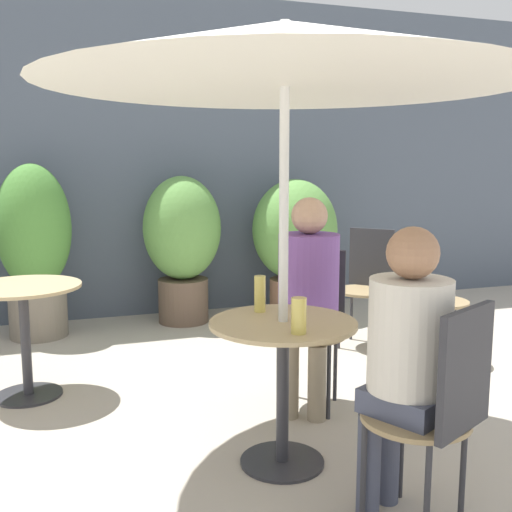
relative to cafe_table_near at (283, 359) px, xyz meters
The scene contains 16 objects.
ground_plane 0.53m from the cafe_table_near, 91.03° to the right, with size 20.00×20.00×0.00m, color #B2A899.
storefront_wall 3.32m from the cafe_table_near, 90.04° to the left, with size 10.00×0.06×3.00m.
cafe_table_near is the anchor object (origin of this frame).
cafe_table_far 1.77m from the cafe_table_near, 132.61° to the left, with size 0.70×0.70×0.71m.
bistro_chair_0 0.80m from the cafe_table_near, 63.78° to the right, with size 0.47×0.48×0.92m.
bistro_chair_1 0.80m from the cafe_table_near, 56.22° to the left, with size 0.48×0.49×0.92m.
bistro_chair_2 2.11m from the cafe_table_near, 50.21° to the left, with size 0.49×0.49×0.92m.
bistro_chair_4 1.88m from the cafe_table_near, 35.71° to the left, with size 0.48×0.47×0.92m.
seated_person_0 0.68m from the cafe_table_near, 63.78° to the right, with size 0.38×0.39×1.20m.
seated_person_1 0.68m from the cafe_table_near, 56.22° to the left, with size 0.43×0.44×1.25m.
beer_glass_0 0.35m from the cafe_table_near, 101.97° to the left, with size 0.06×0.06×0.18m.
beer_glass_1 0.34m from the cafe_table_near, 93.45° to the right, with size 0.07×0.07×0.16m.
potted_plant_0 2.93m from the cafe_table_near, 113.31° to the left, with size 0.60×0.60×1.44m.
potted_plant_1 2.77m from the cafe_table_near, 88.01° to the left, with size 0.70×0.70×1.33m.
potted_plant_2 2.93m from the cafe_table_near, 66.62° to the left, with size 0.80×0.80×1.30m.
umbrella 1.39m from the cafe_table_near, 45.00° to the left, with size 2.18×2.18×2.05m.
Camera 1 is at (-0.99, -2.42, 1.43)m, focal length 42.00 mm.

